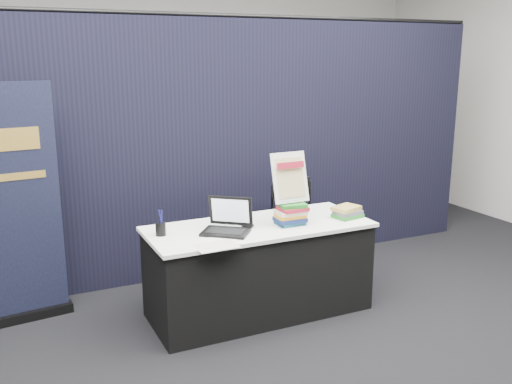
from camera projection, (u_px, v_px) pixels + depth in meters
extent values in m
plane|color=black|center=(291.00, 341.00, 4.25)|extent=(8.00, 8.00, 0.00)
cube|color=#B5B2AB|center=(143.00, 80.00, 7.35)|extent=(8.00, 0.02, 3.50)
cube|color=black|center=(211.00, 150.00, 5.37)|extent=(6.00, 0.08, 2.40)
cube|color=black|center=(259.00, 271.00, 4.65)|extent=(1.76, 0.71, 0.72)
cube|color=white|center=(259.00, 227.00, 4.56)|extent=(1.80, 0.75, 0.03)
cube|color=black|center=(226.00, 232.00, 4.33)|extent=(0.42, 0.41, 0.02)
cube|color=black|center=(219.00, 212.00, 4.41)|extent=(0.31, 0.26, 0.24)
cube|color=silver|center=(220.00, 212.00, 4.40)|extent=(0.26, 0.22, 0.19)
ellipsoid|color=black|center=(248.00, 225.00, 4.50)|extent=(0.11, 0.14, 0.04)
cube|color=white|center=(182.00, 247.00, 4.04)|extent=(0.33, 0.27, 0.00)
cube|color=silver|center=(216.00, 246.00, 4.05)|extent=(0.31, 0.22, 0.00)
cube|color=white|center=(221.00, 239.00, 4.20)|extent=(0.31, 0.26, 0.00)
cylinder|color=black|center=(161.00, 229.00, 4.28)|extent=(0.10, 0.10, 0.10)
cube|color=#194D5F|center=(291.00, 223.00, 4.57)|extent=(0.23, 0.18, 0.03)
cube|color=#122051|center=(291.00, 219.00, 4.56)|extent=(0.23, 0.18, 0.03)
cube|color=orange|center=(291.00, 215.00, 4.55)|extent=(0.23, 0.18, 0.03)
cube|color=beige|center=(291.00, 212.00, 4.55)|extent=(0.23, 0.18, 0.03)
cube|color=#B01C30|center=(291.00, 208.00, 4.54)|extent=(0.23, 0.18, 0.03)
cube|color=#1F7520|center=(291.00, 205.00, 4.53)|extent=(0.23, 0.18, 0.03)
cube|color=#1F7520|center=(347.00, 216.00, 4.76)|extent=(0.26, 0.22, 0.03)
cube|color=#4F4F54|center=(347.00, 212.00, 4.75)|extent=(0.26, 0.22, 0.03)
cube|color=#A99043|center=(347.00, 208.00, 4.74)|extent=(0.26, 0.22, 0.03)
cube|color=black|center=(292.00, 202.00, 4.51)|extent=(0.20, 0.02, 0.01)
cylinder|color=black|center=(278.00, 186.00, 4.53)|extent=(0.01, 0.10, 0.29)
cylinder|color=black|center=(296.00, 184.00, 4.59)|extent=(0.01, 0.10, 0.29)
cube|color=silver|center=(290.00, 177.00, 4.51)|extent=(0.30, 0.12, 0.39)
cube|color=tan|center=(290.00, 178.00, 4.50)|extent=(0.24, 0.09, 0.31)
cube|color=maroon|center=(291.00, 165.00, 4.48)|extent=(0.24, 0.02, 0.05)
cube|color=black|center=(21.00, 317.00, 4.54)|extent=(0.81, 0.19, 0.08)
cube|color=black|center=(10.00, 207.00, 4.35)|extent=(0.75, 0.11, 1.88)
cube|color=gold|center=(3.00, 140.00, 4.21)|extent=(0.52, 0.06, 0.17)
cube|color=gold|center=(7.00, 177.00, 4.28)|extent=(0.56, 0.06, 0.06)
cylinder|color=black|center=(292.00, 268.00, 5.07)|extent=(0.02, 0.02, 0.46)
cylinder|color=black|center=(331.00, 261.00, 5.24)|extent=(0.02, 0.02, 0.46)
cylinder|color=black|center=(272.00, 254.00, 5.42)|extent=(0.02, 0.02, 0.46)
cylinder|color=black|center=(309.00, 248.00, 5.59)|extent=(0.02, 0.02, 0.46)
cube|color=black|center=(301.00, 232.00, 5.27)|extent=(0.47, 0.47, 0.04)
cube|color=black|center=(291.00, 187.00, 5.36)|extent=(0.41, 0.08, 0.16)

